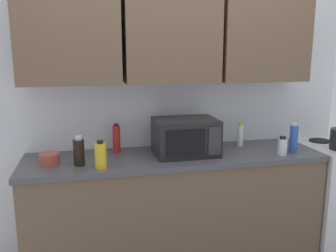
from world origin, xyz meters
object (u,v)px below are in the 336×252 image
object	(u,v)px
bottle_clear_tall	(282,146)
bottle_yellow_mustard	(101,156)
microwave	(185,137)
bottle_white_jar	(240,135)
bowl_ceramic_small	(49,159)
bottle_red_sauce	(116,139)
bottle_soy_dark	(79,152)
bottle_blue_cleaner	(294,138)

from	to	relation	value
bottle_clear_tall	bottle_yellow_mustard	xyz separation A→B (m)	(-1.39, -0.02, 0.02)
bottle_clear_tall	bottle_yellow_mustard	size ratio (longest dim) A/B	0.74
microwave	bottle_white_jar	distance (m)	0.54
bowl_ceramic_small	bottle_red_sauce	bearing A→B (deg)	20.98
bottle_clear_tall	bottle_white_jar	bearing A→B (deg)	121.71
bottle_white_jar	bottle_yellow_mustard	xyz separation A→B (m)	(-1.18, -0.36, -0.00)
bottle_yellow_mustard	bottle_red_sauce	bearing A→B (deg)	69.80
bottle_soy_dark	bottle_yellow_mustard	world-z (taller)	bottle_soy_dark
bottle_red_sauce	bottle_white_jar	bearing A→B (deg)	-1.40
bottle_white_jar	bottle_clear_tall	distance (m)	0.39
bottle_soy_dark	bottle_blue_cleaner	bearing A→B (deg)	-0.82
microwave	bottle_yellow_mustard	size ratio (longest dim) A/B	2.43
bottle_blue_cleaner	bottle_clear_tall	bearing A→B (deg)	-155.32
bottle_yellow_mustard	bowl_ceramic_small	distance (m)	0.41
microwave	bottle_yellow_mustard	xyz separation A→B (m)	(-0.66, -0.21, -0.05)
bottle_soy_dark	bowl_ceramic_small	bearing A→B (deg)	158.58
bottle_blue_cleaner	bottle_yellow_mustard	distance (m)	1.52
bottle_clear_tall	bowl_ceramic_small	bearing A→B (deg)	174.53
bottle_clear_tall	microwave	bearing A→B (deg)	165.44
bottle_white_jar	bottle_clear_tall	size ratio (longest dim) A/B	1.37
microwave	bottle_blue_cleaner	xyz separation A→B (m)	(0.86, -0.13, -0.03)
bottle_clear_tall	bottle_blue_cleaner	bearing A→B (deg)	24.68
bottle_red_sauce	bottle_clear_tall	size ratio (longest dim) A/B	1.58
bottle_blue_cleaner	bottle_clear_tall	xyz separation A→B (m)	(-0.13, -0.06, -0.04)
bottle_soy_dark	bottle_red_sauce	xyz separation A→B (m)	(0.29, 0.27, 0.01)
bottle_blue_cleaner	bottle_yellow_mustard	size ratio (longest dim) A/B	1.19
microwave	bottle_white_jar	size ratio (longest dim) A/B	2.38
bowl_ceramic_small	bottle_yellow_mustard	bearing A→B (deg)	-28.33
microwave	bottle_red_sauce	world-z (taller)	microwave
bottle_soy_dark	bowl_ceramic_small	distance (m)	0.23
bottle_soy_dark	bottle_blue_cleaner	size ratio (longest dim) A/B	0.91
bottle_clear_tall	bottle_soy_dark	bearing A→B (deg)	176.83
bottle_red_sauce	bottle_yellow_mustard	xyz separation A→B (m)	(-0.14, -0.38, -0.02)
bottle_blue_cleaner	bottle_yellow_mustard	bearing A→B (deg)	-176.79
bottle_clear_tall	bowl_ceramic_small	xyz separation A→B (m)	(-1.74, 0.17, -0.03)
microwave	bottle_soy_dark	xyz separation A→B (m)	(-0.81, -0.10, -0.04)
bottle_yellow_mustard	bottle_blue_cleaner	bearing A→B (deg)	3.21
bottle_yellow_mustard	bottle_clear_tall	bearing A→B (deg)	1.00
bottle_yellow_mustard	bowl_ceramic_small	bearing A→B (deg)	151.67
bottle_red_sauce	bottle_yellow_mustard	distance (m)	0.41
bottle_soy_dark	bottle_yellow_mustard	xyz separation A→B (m)	(0.15, -0.11, -0.01)
bottle_soy_dark	bottle_white_jar	size ratio (longest dim) A/B	1.06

